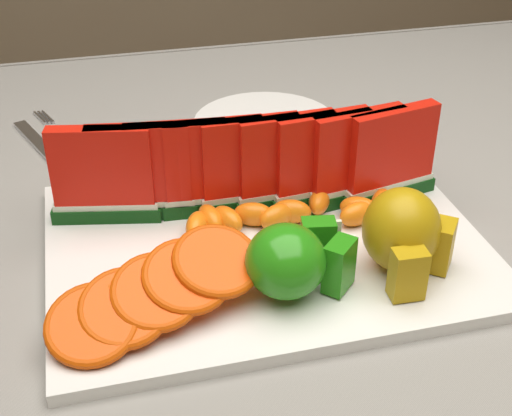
# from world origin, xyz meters

# --- Properties ---
(table) EXTENTS (1.40, 0.90, 0.75)m
(table) POSITION_xyz_m (0.00, 0.00, 0.65)
(table) COLOR #503820
(table) RESTS_ON ground
(tablecloth) EXTENTS (1.53, 1.03, 0.20)m
(tablecloth) POSITION_xyz_m (0.00, 0.00, 0.72)
(tablecloth) COLOR slate
(tablecloth) RESTS_ON table
(platter) EXTENTS (0.40, 0.30, 0.01)m
(platter) POSITION_xyz_m (0.03, -0.05, 0.76)
(platter) COLOR silver
(platter) RESTS_ON tablecloth
(apple_cluster) EXTENTS (0.11, 0.09, 0.06)m
(apple_cluster) POSITION_xyz_m (0.03, -0.13, 0.80)
(apple_cluster) COLOR #107E10
(apple_cluster) RESTS_ON platter
(pear_cluster) EXTENTS (0.09, 0.09, 0.08)m
(pear_cluster) POSITION_xyz_m (0.13, -0.12, 0.81)
(pear_cluster) COLOR #B3760A
(pear_cluster) RESTS_ON platter
(side_plate) EXTENTS (0.22, 0.22, 0.01)m
(side_plate) POSITION_xyz_m (0.10, 0.21, 0.76)
(side_plate) COLOR silver
(side_plate) RESTS_ON tablecloth
(fork) EXTENTS (0.07, 0.19, 0.00)m
(fork) POSITION_xyz_m (-0.17, 0.22, 0.76)
(fork) COLOR silver
(fork) RESTS_ON tablecloth
(watermelon_row) EXTENTS (0.39, 0.07, 0.10)m
(watermelon_row) POSITION_xyz_m (0.03, 0.01, 0.82)
(watermelon_row) COLOR #0E330F
(watermelon_row) RESTS_ON platter
(orange_fan_front) EXTENTS (0.19, 0.12, 0.05)m
(orange_fan_front) POSITION_xyz_m (-0.08, -0.13, 0.80)
(orange_fan_front) COLOR #C75906
(orange_fan_front) RESTS_ON platter
(orange_fan_back) EXTENTS (0.28, 0.10, 0.04)m
(orange_fan_back) POSITION_xyz_m (0.01, 0.07, 0.79)
(orange_fan_back) COLOR #C75906
(orange_fan_back) RESTS_ON platter
(tangerine_segments) EXTENTS (0.22, 0.07, 0.02)m
(tangerine_segments) POSITION_xyz_m (0.06, -0.03, 0.78)
(tangerine_segments) COLOR #E25623
(tangerine_segments) RESTS_ON platter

